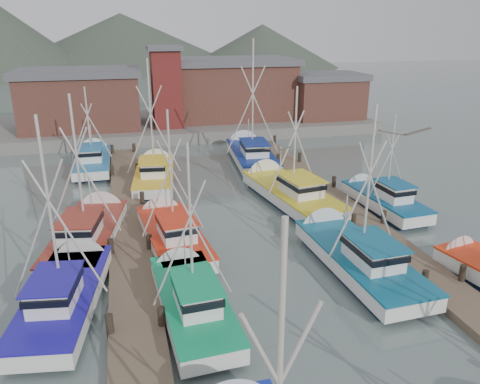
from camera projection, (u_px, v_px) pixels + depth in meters
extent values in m
plane|color=#4F5F5C|center=(286.00, 288.00, 22.13)|extent=(260.00, 260.00, 0.00)
cube|color=brown|center=(132.00, 263.00, 24.09)|extent=(2.20, 46.00, 0.40)
cylinder|color=black|center=(110.00, 331.00, 18.30)|extent=(0.30, 0.30, 1.50)
cylinder|color=black|center=(111.00, 252.00, 24.68)|extent=(0.30, 0.30, 1.50)
cylinder|color=black|center=(112.00, 205.00, 31.07)|extent=(0.30, 0.30, 1.50)
cylinder|color=black|center=(112.00, 174.00, 37.46)|extent=(0.30, 0.30, 1.50)
cylinder|color=black|center=(113.00, 153.00, 43.85)|extent=(0.30, 0.30, 1.50)
cylinder|color=black|center=(162.00, 324.00, 18.76)|extent=(0.30, 0.30, 1.50)
cylinder|color=black|center=(150.00, 248.00, 25.15)|extent=(0.30, 0.30, 1.50)
cylinder|color=black|center=(143.00, 203.00, 31.54)|extent=(0.30, 0.30, 1.50)
cylinder|color=black|center=(138.00, 173.00, 37.92)|extent=(0.30, 0.30, 1.50)
cylinder|color=black|center=(134.00, 151.00, 44.31)|extent=(0.30, 0.30, 1.50)
cube|color=brown|center=(376.00, 234.00, 27.33)|extent=(2.20, 46.00, 0.40)
cylinder|color=black|center=(424.00, 285.00, 21.54)|extent=(0.30, 0.30, 1.50)
cylinder|color=black|center=(353.00, 226.00, 27.93)|extent=(0.30, 0.30, 1.50)
cylinder|color=black|center=(309.00, 188.00, 34.32)|extent=(0.30, 0.30, 1.50)
cylinder|color=black|center=(278.00, 163.00, 40.71)|extent=(0.30, 0.30, 1.50)
cylinder|color=black|center=(256.00, 144.00, 47.09)|extent=(0.30, 0.30, 1.50)
cylinder|color=black|center=(461.00, 279.00, 22.01)|extent=(0.30, 0.30, 1.50)
cylinder|color=black|center=(383.00, 222.00, 28.39)|extent=(0.30, 0.30, 1.50)
cylinder|color=black|center=(334.00, 186.00, 34.78)|extent=(0.30, 0.30, 1.50)
cylinder|color=black|center=(300.00, 161.00, 41.17)|extent=(0.30, 0.30, 1.50)
cylinder|color=black|center=(275.00, 143.00, 47.56)|extent=(0.30, 0.30, 1.50)
cube|color=slate|center=(182.00, 124.00, 55.69)|extent=(44.00, 16.00, 1.20)
cube|color=brown|center=(81.00, 102.00, 50.18)|extent=(12.00, 8.00, 5.50)
cube|color=#525256|center=(78.00, 72.00, 49.14)|extent=(12.72, 8.48, 0.70)
cube|color=brown|center=(231.00, 91.00, 55.83)|extent=(14.00, 9.00, 6.20)
cube|color=#525256|center=(230.00, 61.00, 54.67)|extent=(14.84, 9.54, 0.70)
cube|color=brown|center=(326.00, 99.00, 55.93)|extent=(8.00, 6.00, 4.50)
cube|color=#525256|center=(327.00, 76.00, 55.06)|extent=(8.48, 6.36, 0.70)
cube|color=maroon|center=(166.00, 90.00, 50.02)|extent=(3.00, 3.00, 8.00)
cube|color=#525256|center=(164.00, 48.00, 48.59)|extent=(3.60, 3.60, 0.50)
cone|color=#3E483C|center=(124.00, 67.00, 139.59)|extent=(140.00, 140.00, 30.00)
cone|color=#3E483C|center=(262.00, 67.00, 139.74)|extent=(90.00, 90.00, 24.00)
cube|color=#0F1B35|center=(193.00, 317.00, 19.88)|extent=(2.58, 6.86, 0.70)
cube|color=white|center=(193.00, 304.00, 19.66)|extent=(2.93, 7.80, 0.80)
cube|color=#0C955B|center=(193.00, 296.00, 19.53)|extent=(3.01, 7.88, 0.10)
cone|color=white|center=(177.00, 265.00, 23.15)|extent=(2.46, 1.23, 2.40)
cube|color=white|center=(197.00, 295.00, 18.51)|extent=(1.68, 2.39, 1.10)
cube|color=black|center=(197.00, 290.00, 18.43)|extent=(1.79, 2.62, 0.28)
cube|color=#0C955B|center=(196.00, 282.00, 18.31)|extent=(1.90, 2.78, 0.07)
cylinder|color=beige|center=(190.00, 225.00, 18.28)|extent=(0.11, 0.11, 6.57)
cylinder|color=beige|center=(179.00, 244.00, 18.40)|extent=(2.34, 0.21, 5.13)
cylinder|color=beige|center=(203.00, 241.00, 18.68)|extent=(2.34, 0.21, 5.13)
cylinder|color=beige|center=(185.00, 255.00, 20.36)|extent=(0.07, 0.07, 2.14)
cube|color=#0F1B35|center=(358.00, 271.00, 23.54)|extent=(2.96, 8.13, 0.70)
cube|color=white|center=(359.00, 260.00, 23.32)|extent=(3.36, 9.24, 0.80)
cube|color=#0D5A7A|center=(360.00, 253.00, 23.19)|extent=(3.45, 9.34, 0.10)
cone|color=white|center=(319.00, 227.00, 27.48)|extent=(2.90, 1.22, 2.85)
cube|color=white|center=(373.00, 252.00, 22.01)|extent=(1.96, 2.81, 1.10)
cube|color=black|center=(374.00, 248.00, 21.93)|extent=(2.09, 3.09, 0.28)
cube|color=#0D5A7A|center=(374.00, 241.00, 21.81)|extent=(2.21, 3.28, 0.07)
cylinder|color=beige|center=(369.00, 183.00, 21.77)|extent=(0.13, 0.13, 7.38)
cylinder|color=beige|center=(356.00, 202.00, 21.91)|extent=(2.64, 0.21, 5.77)
cylinder|color=beige|center=(378.00, 200.00, 22.23)|extent=(2.64, 0.21, 5.77)
cylinder|color=beige|center=(346.00, 218.00, 24.26)|extent=(0.08, 0.08, 2.55)
cube|color=#0F1B35|center=(66.00, 311.00, 20.26)|extent=(3.42, 7.50, 0.70)
cube|color=white|center=(64.00, 298.00, 20.04)|extent=(3.88, 8.53, 0.80)
cube|color=#1E14A0|center=(63.00, 291.00, 19.91)|extent=(3.98, 8.62, 0.10)
cone|color=white|center=(85.00, 257.00, 23.94)|extent=(2.70, 1.48, 2.56)
cube|color=white|center=(55.00, 291.00, 18.79)|extent=(2.01, 2.69, 1.10)
cube|color=black|center=(54.00, 286.00, 18.72)|extent=(2.15, 2.95, 0.28)
cube|color=#1E14A0|center=(53.00, 278.00, 18.59)|extent=(2.28, 3.13, 0.07)
cylinder|color=beige|center=(49.00, 210.00, 18.48)|extent=(0.14, 0.14, 7.54)
cylinder|color=beige|center=(38.00, 231.00, 18.73)|extent=(2.67, 0.50, 5.89)
cylinder|color=beige|center=(67.00, 229.00, 18.83)|extent=(2.67, 0.50, 5.89)
cylinder|color=beige|center=(68.00, 249.00, 20.88)|extent=(0.08, 0.08, 2.46)
cone|color=white|center=(450.00, 252.00, 24.47)|extent=(2.45, 1.50, 2.29)
cube|color=#0F1B35|center=(174.00, 247.00, 26.11)|extent=(3.10, 7.42, 0.70)
cube|color=white|center=(173.00, 236.00, 25.89)|extent=(3.52, 8.43, 0.80)
cube|color=red|center=(173.00, 230.00, 25.77)|extent=(3.61, 8.52, 0.10)
cone|color=white|center=(159.00, 213.00, 29.56)|extent=(2.66, 1.37, 2.56)
cube|color=white|center=(176.00, 228.00, 24.71)|extent=(1.91, 2.62, 1.10)
cube|color=black|center=(176.00, 224.00, 24.63)|extent=(2.04, 2.88, 0.28)
cube|color=red|center=(176.00, 217.00, 24.51)|extent=(2.16, 3.05, 0.07)
cylinder|color=beige|center=(170.00, 173.00, 24.49)|extent=(0.13, 0.13, 6.66)
cylinder|color=beige|center=(161.00, 188.00, 24.58)|extent=(2.38, 0.34, 5.21)
cylinder|color=beige|center=(181.00, 186.00, 24.93)|extent=(2.38, 0.34, 5.21)
cylinder|color=beige|center=(166.00, 201.00, 26.66)|extent=(0.07, 0.07, 2.29)
cube|color=#0F1B35|center=(291.00, 202.00, 32.68)|extent=(4.04, 8.89, 0.70)
cube|color=white|center=(291.00, 194.00, 32.46)|extent=(4.59, 10.10, 0.80)
cube|color=yellow|center=(292.00, 189.00, 32.33)|extent=(4.69, 10.21, 0.10)
cone|color=white|center=(261.00, 176.00, 36.73)|extent=(3.17, 1.54, 3.04)
cube|color=white|center=(300.00, 186.00, 31.13)|extent=(2.38, 3.18, 1.10)
cube|color=black|center=(301.00, 183.00, 31.05)|extent=(2.55, 3.49, 0.28)
cube|color=yellow|center=(301.00, 177.00, 30.93)|extent=(2.70, 3.70, 0.07)
cylinder|color=beige|center=(295.00, 140.00, 30.98)|extent=(0.15, 0.15, 6.97)
cylinder|color=beige|center=(286.00, 153.00, 31.03)|extent=(2.49, 0.47, 5.45)
cylinder|color=beige|center=(303.00, 151.00, 31.49)|extent=(2.49, 0.47, 5.45)
cylinder|color=beige|center=(280.00, 165.00, 33.44)|extent=(0.09, 0.09, 2.72)
cube|color=#0F1B35|center=(88.00, 246.00, 26.21)|extent=(3.93, 8.16, 0.70)
cube|color=white|center=(87.00, 236.00, 25.99)|extent=(4.47, 9.27, 0.80)
cube|color=maroon|center=(86.00, 229.00, 25.86)|extent=(4.57, 9.38, 0.10)
cone|color=white|center=(104.00, 209.00, 30.22)|extent=(2.93, 1.59, 2.78)
cube|color=white|center=(80.00, 228.00, 24.67)|extent=(2.25, 2.95, 1.10)
cube|color=black|center=(80.00, 224.00, 24.59)|extent=(2.41, 3.23, 0.28)
cube|color=maroon|center=(79.00, 218.00, 24.47)|extent=(2.56, 3.43, 0.07)
cylinder|color=beige|center=(78.00, 166.00, 24.43)|extent=(0.16, 0.16, 7.44)
cylinder|color=beige|center=(68.00, 182.00, 24.69)|extent=(2.64, 0.58, 5.82)
cylinder|color=beige|center=(91.00, 181.00, 24.77)|extent=(2.64, 0.58, 5.82)
cylinder|color=beige|center=(91.00, 199.00, 26.95)|extent=(0.09, 0.09, 2.67)
cube|color=#0F1B35|center=(384.00, 210.00, 31.35)|extent=(2.51, 6.49, 0.70)
cube|color=white|center=(385.00, 201.00, 31.13)|extent=(2.85, 7.37, 0.80)
cube|color=#0A517F|center=(385.00, 196.00, 31.00)|extent=(2.93, 7.45, 0.10)
cone|color=white|center=(356.00, 186.00, 34.41)|extent=(2.35, 1.25, 2.29)
cube|color=white|center=(394.00, 192.00, 30.03)|extent=(1.62, 2.26, 1.10)
cube|color=black|center=(395.00, 188.00, 29.95)|extent=(1.72, 2.48, 0.28)
cube|color=#0A517F|center=(395.00, 183.00, 29.83)|extent=(1.83, 2.63, 0.07)
cylinder|color=beige|center=(391.00, 156.00, 29.95)|extent=(0.11, 0.11, 5.43)
cylinder|color=beige|center=(384.00, 166.00, 30.02)|extent=(1.95, 0.21, 4.25)
cylinder|color=beige|center=(396.00, 165.00, 30.30)|extent=(1.95, 0.21, 4.25)
cylinder|color=beige|center=(376.00, 172.00, 31.75)|extent=(0.07, 0.07, 2.12)
cube|color=#0F1B35|center=(155.00, 183.00, 36.62)|extent=(3.32, 7.81, 0.70)
cube|color=white|center=(155.00, 175.00, 36.40)|extent=(3.78, 8.88, 0.80)
cube|color=yellow|center=(154.00, 171.00, 36.27)|extent=(3.87, 8.97, 0.10)
cone|color=white|center=(157.00, 162.00, 40.47)|extent=(2.80, 1.40, 2.69)
cube|color=white|center=(153.00, 168.00, 35.12)|extent=(2.02, 2.77, 1.10)
cube|color=black|center=(153.00, 165.00, 35.04)|extent=(2.17, 3.04, 0.28)
cube|color=yellow|center=(153.00, 160.00, 34.92)|extent=(2.30, 3.22, 0.07)
cylinder|color=beige|center=(151.00, 117.00, 34.69)|extent=(0.13, 0.13, 8.42)
cylinder|color=beige|center=(144.00, 130.00, 34.95)|extent=(2.98, 0.43, 6.58)
cylinder|color=beige|center=(159.00, 130.00, 35.09)|extent=(2.98, 0.43, 6.58)
cylinder|color=beige|center=(154.00, 151.00, 37.31)|extent=(0.08, 0.08, 2.40)
cube|color=#0F1B35|center=(252.00, 162.00, 42.19)|extent=(3.57, 8.90, 0.70)
cube|color=white|center=(252.00, 155.00, 41.97)|extent=(4.06, 10.11, 0.80)
cube|color=navy|center=(252.00, 151.00, 41.84)|extent=(4.16, 10.22, 0.10)
cone|color=white|center=(243.00, 144.00, 46.60)|extent=(3.17, 1.36, 3.08)
cube|color=white|center=(254.00, 148.00, 40.55)|extent=(2.24, 3.12, 1.10)
cube|color=black|center=(254.00, 146.00, 40.47)|extent=(2.39, 3.43, 0.28)
cube|color=navy|center=(254.00, 142.00, 40.35)|extent=(2.54, 3.64, 0.07)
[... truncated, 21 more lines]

